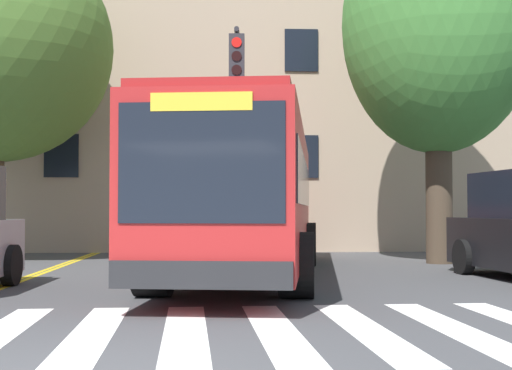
% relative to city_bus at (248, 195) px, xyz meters
% --- Properties ---
extents(crosswalk, '(11.24, 4.69, 0.01)m').
position_rel_city_bus_xyz_m(crosswalk, '(-0.99, -6.92, -1.72)').
color(crosswalk, white).
rests_on(crosswalk, ground).
extents(lane_line_yellow_inner, '(0.12, 36.00, 0.01)m').
position_rel_city_bus_xyz_m(lane_line_yellow_inner, '(-4.63, 7.08, -1.72)').
color(lane_line_yellow_inner, gold).
rests_on(lane_line_yellow_inner, ground).
extents(lane_line_yellow_outer, '(0.12, 36.00, 0.01)m').
position_rel_city_bus_xyz_m(lane_line_yellow_outer, '(-4.47, 7.08, -1.72)').
color(lane_line_yellow_outer, gold).
rests_on(lane_line_yellow_outer, ground).
extents(city_bus, '(4.06, 12.33, 3.18)m').
position_rel_city_bus_xyz_m(city_bus, '(0.00, 0.00, 0.00)').
color(city_bus, '#B22323').
rests_on(city_bus, ground).
extents(traffic_light_overhead, '(0.41, 3.32, 5.73)m').
position_rel_city_bus_xyz_m(traffic_light_overhead, '(-0.14, 2.05, 2.13)').
color(traffic_light_overhead, '#28282D').
rests_on(traffic_light_overhead, ground).
extents(street_tree_curbside_large, '(6.80, 7.02, 9.83)m').
position_rel_city_bus_xyz_m(street_tree_curbside_large, '(5.12, 3.12, 4.59)').
color(street_tree_curbside_large, '#4C3D2D').
rests_on(street_tree_curbside_large, ground).
extents(building_facade, '(38.88, 7.23, 12.52)m').
position_rel_city_bus_xyz_m(building_facade, '(-5.69, 11.55, 4.55)').
color(building_facade, tan).
rests_on(building_facade, ground).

